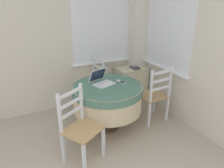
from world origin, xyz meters
The scene contains 10 objects.
corner_room_shell centered at (1.38, 1.99, 1.28)m, with size 4.58×4.96×2.55m.
round_dining_table centered at (1.13, 2.09, 0.55)m, with size 1.05×1.05×0.73m.
laptop centered at (1.07, 2.18, 0.77)m, with size 0.37×0.36×0.21m.
computer_mouse centered at (1.32, 2.12, 0.75)m, with size 0.05×0.08×0.04m.
cell_phone centered at (1.37, 2.07, 0.73)m, with size 0.06×0.12×0.01m.
dining_chair_near_back_window centered at (1.19, 2.87, 0.45)m, with size 0.43×0.47×0.94m.
dining_chair_near_right_window centered at (1.90, 1.96, 0.45)m, with size 0.46×0.41×0.94m.
dining_chair_camera_near centered at (0.53, 1.62, 0.45)m, with size 0.57×0.55×0.94m.
corner_cabinet centered at (2.00, 2.86, 0.32)m, with size 0.58×0.43×0.64m.
book_on_cabinet centered at (2.04, 2.79, 0.65)m, with size 0.14×0.20×0.02m.
Camera 1 is at (-0.12, -0.57, 1.95)m, focal length 35.00 mm.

